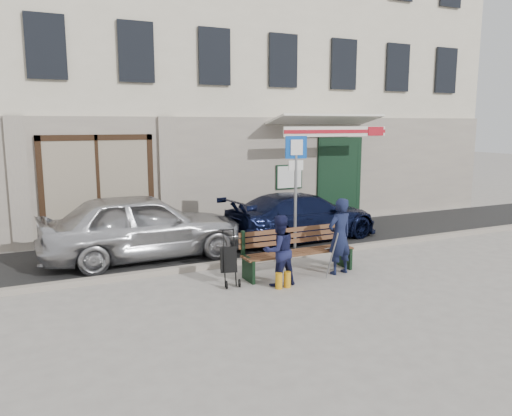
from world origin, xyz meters
TOP-DOWN VIEW (x-y plane):
  - ground at (0.00, 0.00)m, footprint 80.00×80.00m
  - asphalt_lane at (0.00, 3.10)m, footprint 60.00×3.20m
  - curb at (0.00, 1.50)m, footprint 60.00×0.18m
  - building at (0.01, 8.45)m, footprint 20.00×8.27m
  - car_silver at (-2.55, 2.85)m, footprint 4.52×1.90m
  - car_navy at (1.65, 2.97)m, footprint 4.47×2.23m
  - parking_sign at (0.72, 1.73)m, footprint 0.51×0.12m
  - bench at (-0.01, 0.40)m, footprint 2.40×1.17m
  - man at (0.78, 0.05)m, footprint 0.61×0.45m
  - woman at (-0.67, -0.08)m, footprint 0.69×0.56m
  - stroller at (-1.52, 0.33)m, footprint 0.36×0.47m

SIDE VIEW (x-z plane):
  - ground at x=0.00m, z-range 0.00..0.00m
  - asphalt_lane at x=0.00m, z-range 0.00..0.01m
  - curb at x=0.00m, z-range 0.00..0.12m
  - bench at x=-0.01m, z-range -0.03..0.95m
  - stroller at x=-1.52m, z-range -0.06..0.99m
  - car_navy at x=1.65m, z-range 0.00..1.25m
  - woman at x=-0.67m, z-range 0.00..1.35m
  - car_silver at x=-2.55m, z-range 0.00..1.53m
  - man at x=0.78m, z-range 0.00..1.55m
  - parking_sign at x=0.72m, z-range 0.48..3.22m
  - building at x=0.01m, z-range -0.03..9.97m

